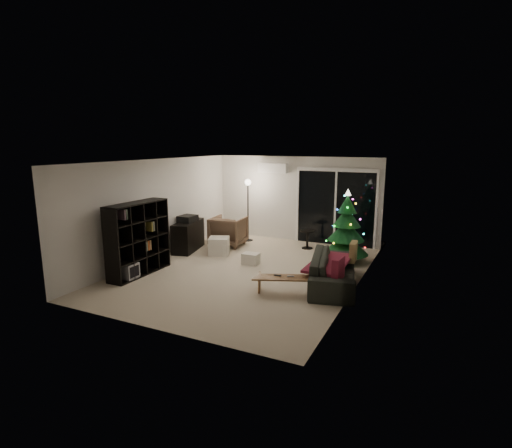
{
  "coord_description": "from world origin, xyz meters",
  "views": [
    {
      "loc": [
        4.0,
        -7.83,
        2.9
      ],
      "look_at": [
        0.1,
        0.3,
        1.05
      ],
      "focal_mm": 28.0,
      "sensor_mm": 36.0,
      "label": 1
    }
  ],
  "objects_px": {
    "sofa": "(334,270)",
    "coffee_table": "(285,286)",
    "bookshelf": "(131,238)",
    "media_cabinet": "(188,236)",
    "christmas_tree": "(346,226)",
    "armchair": "(228,231)"
  },
  "relations": [
    {
      "from": "sofa",
      "to": "coffee_table",
      "type": "bearing_deg",
      "value": 129.4
    },
    {
      "from": "bookshelf",
      "to": "coffee_table",
      "type": "distance_m",
      "value": 3.65
    },
    {
      "from": "media_cabinet",
      "to": "coffee_table",
      "type": "xyz_separation_m",
      "value": [
        3.58,
        -1.91,
        -0.22
      ]
    },
    {
      "from": "media_cabinet",
      "to": "christmas_tree",
      "type": "relative_size",
      "value": 0.71
    },
    {
      "from": "bookshelf",
      "to": "coffee_table",
      "type": "relative_size",
      "value": 1.43
    },
    {
      "from": "bookshelf",
      "to": "media_cabinet",
      "type": "bearing_deg",
      "value": 103.14
    },
    {
      "from": "coffee_table",
      "to": "christmas_tree",
      "type": "relative_size",
      "value": 0.63
    },
    {
      "from": "christmas_tree",
      "to": "sofa",
      "type": "bearing_deg",
      "value": -84.4
    },
    {
      "from": "bookshelf",
      "to": "sofa",
      "type": "height_order",
      "value": "bookshelf"
    },
    {
      "from": "media_cabinet",
      "to": "sofa",
      "type": "relative_size",
      "value": 0.58
    },
    {
      "from": "armchair",
      "to": "sofa",
      "type": "distance_m",
      "value": 4.04
    },
    {
      "from": "bookshelf",
      "to": "coffee_table",
      "type": "xyz_separation_m",
      "value": [
        3.58,
        0.24,
        -0.63
      ]
    },
    {
      "from": "bookshelf",
      "to": "media_cabinet",
      "type": "xyz_separation_m",
      "value": [
        0.0,
        2.15,
        -0.41
      ]
    },
    {
      "from": "bookshelf",
      "to": "coffee_table",
      "type": "bearing_deg",
      "value": 16.95
    },
    {
      "from": "bookshelf",
      "to": "christmas_tree",
      "type": "bearing_deg",
      "value": 48.59
    },
    {
      "from": "armchair",
      "to": "sofa",
      "type": "xyz_separation_m",
      "value": [
        3.56,
        -1.91,
        -0.1
      ]
    },
    {
      "from": "bookshelf",
      "to": "media_cabinet",
      "type": "height_order",
      "value": "bookshelf"
    },
    {
      "from": "coffee_table",
      "to": "sofa",
      "type": "bearing_deg",
      "value": 29.92
    },
    {
      "from": "sofa",
      "to": "christmas_tree",
      "type": "xyz_separation_m",
      "value": [
        -0.17,
        1.78,
        0.58
      ]
    },
    {
      "from": "sofa",
      "to": "media_cabinet",
      "type": "bearing_deg",
      "value": 64.26
    },
    {
      "from": "armchair",
      "to": "christmas_tree",
      "type": "distance_m",
      "value": 3.42
    },
    {
      "from": "media_cabinet",
      "to": "armchair",
      "type": "height_order",
      "value": "armchair"
    }
  ]
}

